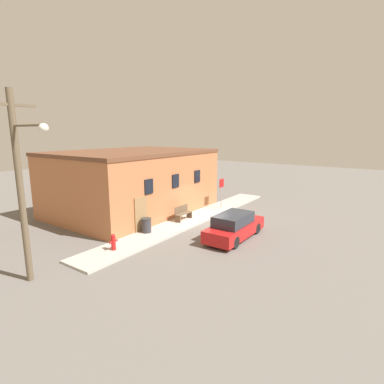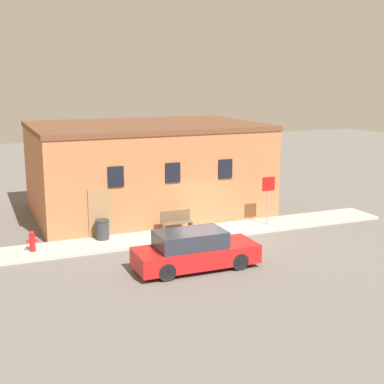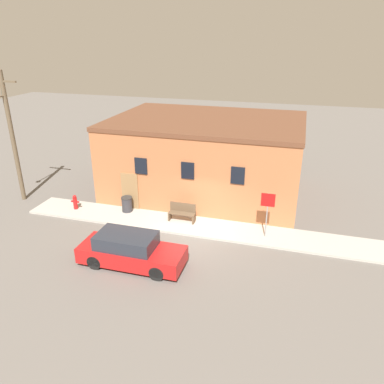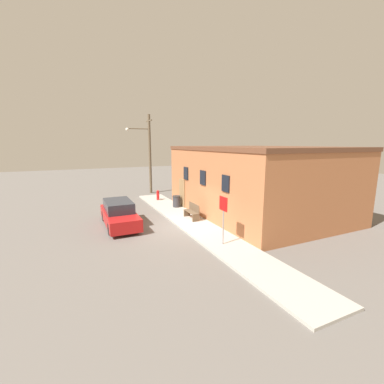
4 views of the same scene
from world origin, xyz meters
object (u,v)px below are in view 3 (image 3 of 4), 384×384
object	(u,v)px
bench	(182,213)
parked_car	(130,250)
trash_bin	(127,204)
stop_sign	(267,207)
fire_hydrant	(75,202)
utility_pole	(10,134)

from	to	relation	value
bench	parked_car	distance (m)	4.46
trash_bin	parked_car	size ratio (longest dim) A/B	0.19
stop_sign	trash_bin	world-z (taller)	stop_sign
fire_hydrant	utility_pole	distance (m)	5.30
bench	trash_bin	world-z (taller)	bench
utility_pole	stop_sign	bearing A→B (deg)	-2.15
parked_car	stop_sign	bearing A→B (deg)	35.88
bench	parked_car	xyz separation A→B (m)	(-0.95, -4.35, 0.12)
fire_hydrant	stop_sign	size ratio (longest dim) A/B	0.36
fire_hydrant	trash_bin	distance (m)	3.00
trash_bin	utility_pole	distance (m)	7.73
fire_hydrant	trash_bin	xyz separation A→B (m)	(2.95, 0.52, 0.01)
fire_hydrant	bench	xyz separation A→B (m)	(6.25, 0.28, 0.04)
stop_sign	fire_hydrant	bearing A→B (deg)	179.01
stop_sign	parked_car	world-z (taller)	stop_sign
stop_sign	trash_bin	bearing A→B (deg)	174.74
trash_bin	parked_car	xyz separation A→B (m)	(2.34, -4.59, 0.15)
utility_pole	bench	bearing A→B (deg)	-0.45
trash_bin	utility_pole	size ratio (longest dim) A/B	0.11
bench	fire_hydrant	bearing A→B (deg)	-177.39
utility_pole	parked_car	size ratio (longest dim) A/B	1.65
fire_hydrant	parked_car	size ratio (longest dim) A/B	0.18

